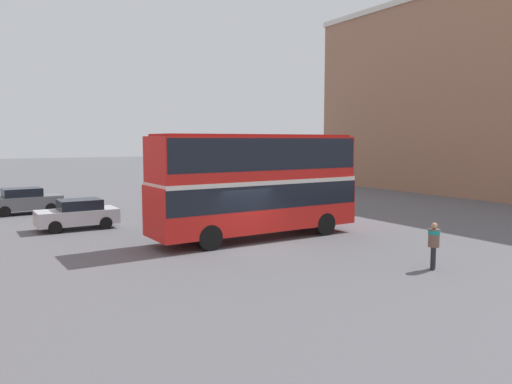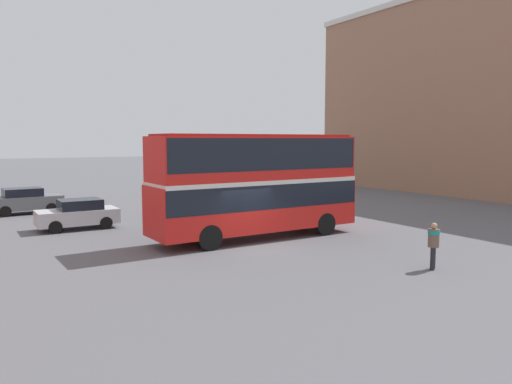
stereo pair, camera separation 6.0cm
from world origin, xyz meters
name	(u,v)px [view 2 (the right image)]	position (x,y,z in m)	size (l,w,h in m)	color
ground_plane	(254,248)	(0.00, 0.00, 0.00)	(240.00, 240.00, 0.00)	#5B5B60
double_decker_bus	(256,179)	(1.24, 1.87, 2.81)	(10.25, 2.90, 4.89)	red
pedestrian_foreground	(434,241)	(3.76, -6.31, 1.04)	(0.58, 0.58, 1.70)	#232328
parked_car_kerb_near	(25,201)	(-7.21, 16.16, 0.83)	(4.35, 2.13, 1.63)	slate
parked_car_kerb_far	(243,198)	(5.43, 10.56, 0.79)	(4.82, 2.80, 1.56)	black
parked_car_side_street	(78,214)	(-5.48, 8.78, 0.79)	(4.03, 1.94, 1.55)	silver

